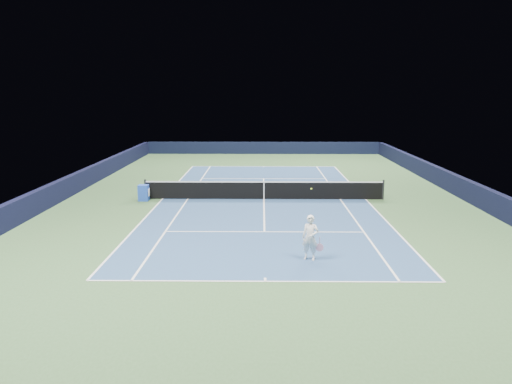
{
  "coord_description": "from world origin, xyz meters",
  "views": [
    {
      "loc": [
        -0.1,
        -26.3,
        5.72
      ],
      "look_at": [
        -0.39,
        -3.0,
        1.0
      ],
      "focal_mm": 35.0,
      "sensor_mm": 36.0,
      "label": 1
    }
  ],
  "objects": [
    {
      "name": "center_mark_near",
      "position": [
        0.0,
        -11.73,
        0.01
      ],
      "size": [
        0.08,
        0.3,
        0.0
      ],
      "primitive_type": "cube",
      "color": "white",
      "rests_on": "ground"
    },
    {
      "name": "tennis_player",
      "position": [
        1.56,
        -9.84,
        0.79
      ],
      "size": [
        0.79,
        1.31,
        2.33
      ],
      "color": "white",
      "rests_on": "ground"
    },
    {
      "name": "service_line_far",
      "position": [
        0.0,
        6.4,
        0.01
      ],
      "size": [
        8.23,
        0.08,
        0.0
      ],
      "primitive_type": "cube",
      "color": "white",
      "rests_on": "ground"
    },
    {
      "name": "baseline_far",
      "position": [
        0.0,
        11.88,
        0.01
      ],
      "size": [
        10.97,
        0.08,
        0.0
      ],
      "primitive_type": "cube",
      "color": "white",
      "rests_on": "ground"
    },
    {
      "name": "wall_right",
      "position": [
        10.82,
        0.0,
        0.55
      ],
      "size": [
        0.35,
        40.0,
        1.1
      ],
      "primitive_type": "cube",
      "color": "black",
      "rests_on": "ground"
    },
    {
      "name": "service_line_near",
      "position": [
        0.0,
        -6.4,
        0.01
      ],
      "size": [
        8.23,
        0.08,
        0.0
      ],
      "primitive_type": "cube",
      "color": "white",
      "rests_on": "ground"
    },
    {
      "name": "sideline_doubles_right",
      "position": [
        5.49,
        0.0,
        0.01
      ],
      "size": [
        0.08,
        23.77,
        0.0
      ],
      "primitive_type": "cube",
      "color": "white",
      "rests_on": "ground"
    },
    {
      "name": "sideline_singles_right",
      "position": [
        4.12,
        0.0,
        0.01
      ],
      "size": [
        0.08,
        23.77,
        0.0
      ],
      "primitive_type": "cube",
      "color": "white",
      "rests_on": "ground"
    },
    {
      "name": "wall_far",
      "position": [
        0.0,
        19.82,
        0.55
      ],
      "size": [
        22.0,
        0.35,
        1.1
      ],
      "primitive_type": "cube",
      "color": "black",
      "rests_on": "ground"
    },
    {
      "name": "wall_left",
      "position": [
        -10.82,
        0.0,
        0.55
      ],
      "size": [
        0.35,
        40.0,
        1.1
      ],
      "primitive_type": "cube",
      "color": "black",
      "rests_on": "ground"
    },
    {
      "name": "center_mark_far",
      "position": [
        0.0,
        11.73,
        0.01
      ],
      "size": [
        0.08,
        0.3,
        0.0
      ],
      "primitive_type": "cube",
      "color": "white",
      "rests_on": "ground"
    },
    {
      "name": "sideline_doubles_left",
      "position": [
        -5.49,
        0.0,
        0.01
      ],
      "size": [
        0.08,
        23.77,
        0.0
      ],
      "primitive_type": "cube",
      "color": "white",
      "rests_on": "ground"
    },
    {
      "name": "tennis_net",
      "position": [
        0.0,
        0.0,
        0.5
      ],
      "size": [
        12.9,
        0.1,
        1.07
      ],
      "color": "black",
      "rests_on": "ground"
    },
    {
      "name": "baseline_near",
      "position": [
        0.0,
        -11.88,
        0.01
      ],
      "size": [
        10.97,
        0.08,
        0.0
      ],
      "primitive_type": "cube",
      "color": "white",
      "rests_on": "ground"
    },
    {
      "name": "sponsor_cube",
      "position": [
        -6.4,
        -0.45,
        0.42
      ],
      "size": [
        0.57,
        0.47,
        0.85
      ],
      "color": "blue",
      "rests_on": "ground"
    },
    {
      "name": "sideline_singles_left",
      "position": [
        -4.12,
        0.0,
        0.01
      ],
      "size": [
        0.08,
        23.77,
        0.0
      ],
      "primitive_type": "cube",
      "color": "white",
      "rests_on": "ground"
    },
    {
      "name": "center_service_line",
      "position": [
        0.0,
        0.0,
        0.01
      ],
      "size": [
        0.08,
        12.8,
        0.0
      ],
      "primitive_type": "cube",
      "color": "white",
      "rests_on": "ground"
    },
    {
      "name": "ground",
      "position": [
        0.0,
        0.0,
        0.0
      ],
      "size": [
        40.0,
        40.0,
        0.0
      ],
      "primitive_type": "plane",
      "color": "#35572F",
      "rests_on": "ground"
    },
    {
      "name": "court_surface",
      "position": [
        0.0,
        0.0,
        0.0
      ],
      "size": [
        10.97,
        23.77,
        0.01
      ],
      "primitive_type": "cube",
      "color": "navy",
      "rests_on": "ground"
    }
  ]
}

